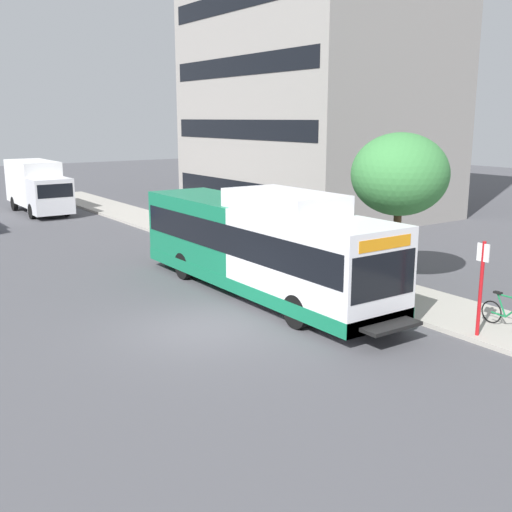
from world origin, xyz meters
TOP-DOWN VIEW (x-y plane):
  - ground_plane at (0.00, 8.00)m, footprint 120.00×120.00m
  - sidewalk_curb at (7.00, 6.00)m, footprint 3.00×56.00m
  - transit_bus at (3.53, 2.08)m, footprint 2.58×12.25m
  - bus_stop_sign_pole at (5.81, -4.99)m, footprint 0.10×0.36m
  - bicycle_parked at (7.01, -5.14)m, footprint 0.52×1.76m
  - street_tree_near_stop at (8.15, 0.17)m, footprint 3.38×3.38m
  - box_truck_background at (2.67, 25.21)m, footprint 2.32×7.01m
  - lattice_comm_tower at (22.70, 27.54)m, footprint 1.10×1.10m

SIDE VIEW (x-z plane):
  - ground_plane at x=0.00m, z-range 0.00..0.00m
  - sidewalk_curb at x=7.00m, z-range 0.00..0.14m
  - bicycle_parked at x=7.01m, z-range 0.05..1.07m
  - bus_stop_sign_pole at x=5.81m, z-range 0.35..2.95m
  - transit_bus at x=3.53m, z-range -0.12..3.53m
  - box_truck_background at x=2.67m, z-range 0.12..3.37m
  - street_tree_near_stop at x=8.15m, z-range 1.34..6.63m
  - lattice_comm_tower at x=22.70m, z-range -4.97..24.86m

